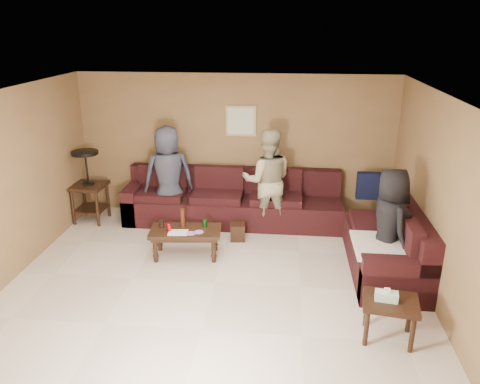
{
  "coord_description": "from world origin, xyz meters",
  "views": [
    {
      "loc": [
        0.89,
        -5.42,
        3.3
      ],
      "look_at": [
        0.25,
        0.85,
        1.0
      ],
      "focal_mm": 35.0,
      "sensor_mm": 36.0,
      "label": 1
    }
  ],
  "objects_px": {
    "end_table_left": "(89,185)",
    "person_right": "(389,226)",
    "sectional_sofa": "(279,218)",
    "person_left": "(169,176)",
    "person_middle": "(267,181)",
    "waste_bin": "(238,232)",
    "coffee_table": "(185,233)",
    "side_table_right": "(390,306)"
  },
  "relations": [
    {
      "from": "end_table_left",
      "to": "person_middle",
      "type": "xyz_separation_m",
      "value": [
        3.07,
        -0.05,
        0.2
      ]
    },
    {
      "from": "person_middle",
      "to": "person_right",
      "type": "bearing_deg",
      "value": 134.24
    },
    {
      "from": "coffee_table",
      "to": "waste_bin",
      "type": "distance_m",
      "value": 0.98
    },
    {
      "from": "sectional_sofa",
      "to": "person_left",
      "type": "relative_size",
      "value": 2.72
    },
    {
      "from": "person_left",
      "to": "person_middle",
      "type": "height_order",
      "value": "person_middle"
    },
    {
      "from": "waste_bin",
      "to": "person_middle",
      "type": "xyz_separation_m",
      "value": [
        0.44,
        0.47,
        0.72
      ]
    },
    {
      "from": "end_table_left",
      "to": "waste_bin",
      "type": "height_order",
      "value": "end_table_left"
    },
    {
      "from": "sectional_sofa",
      "to": "side_table_right",
      "type": "distance_m",
      "value": 2.78
    },
    {
      "from": "person_left",
      "to": "waste_bin",
      "type": "bearing_deg",
      "value": 135.4
    },
    {
      "from": "coffee_table",
      "to": "end_table_left",
      "type": "xyz_separation_m",
      "value": [
        -1.93,
        1.15,
        0.29
      ]
    },
    {
      "from": "sectional_sofa",
      "to": "end_table_left",
      "type": "bearing_deg",
      "value": 173.89
    },
    {
      "from": "sectional_sofa",
      "to": "waste_bin",
      "type": "xyz_separation_m",
      "value": [
        -0.65,
        -0.16,
        -0.19
      ]
    },
    {
      "from": "waste_bin",
      "to": "person_right",
      "type": "xyz_separation_m",
      "value": [
        2.11,
        -0.99,
        0.64
      ]
    },
    {
      "from": "person_left",
      "to": "person_middle",
      "type": "xyz_separation_m",
      "value": [
        1.67,
        -0.09,
        0.01
      ]
    },
    {
      "from": "end_table_left",
      "to": "side_table_right",
      "type": "xyz_separation_m",
      "value": [
        4.54,
        -2.83,
        -0.24
      ]
    },
    {
      "from": "end_table_left",
      "to": "coffee_table",
      "type": "bearing_deg",
      "value": -30.77
    },
    {
      "from": "person_middle",
      "to": "person_right",
      "type": "distance_m",
      "value": 2.22
    },
    {
      "from": "waste_bin",
      "to": "person_right",
      "type": "bearing_deg",
      "value": -25.21
    },
    {
      "from": "end_table_left",
      "to": "side_table_right",
      "type": "relative_size",
      "value": 1.95
    },
    {
      "from": "person_middle",
      "to": "coffee_table",
      "type": "bearing_deg",
      "value": 39.21
    },
    {
      "from": "person_left",
      "to": "coffee_table",
      "type": "bearing_deg",
      "value": 93.52
    },
    {
      "from": "sectional_sofa",
      "to": "person_middle",
      "type": "xyz_separation_m",
      "value": [
        -0.22,
        0.31,
        0.53
      ]
    },
    {
      "from": "end_table_left",
      "to": "person_right",
      "type": "distance_m",
      "value": 4.98
    },
    {
      "from": "end_table_left",
      "to": "waste_bin",
      "type": "xyz_separation_m",
      "value": [
        2.64,
        -0.52,
        -0.52
      ]
    },
    {
      "from": "end_table_left",
      "to": "person_right",
      "type": "bearing_deg",
      "value": -17.63
    },
    {
      "from": "end_table_left",
      "to": "waste_bin",
      "type": "bearing_deg",
      "value": -11.07
    },
    {
      "from": "end_table_left",
      "to": "sectional_sofa",
      "type": "bearing_deg",
      "value": -6.11
    },
    {
      "from": "sectional_sofa",
      "to": "person_left",
      "type": "height_order",
      "value": "person_left"
    },
    {
      "from": "coffee_table",
      "to": "person_middle",
      "type": "distance_m",
      "value": 1.66
    },
    {
      "from": "person_right",
      "to": "side_table_right",
      "type": "bearing_deg",
      "value": 155.4
    },
    {
      "from": "person_right",
      "to": "person_middle",
      "type": "bearing_deg",
      "value": 33.17
    },
    {
      "from": "coffee_table",
      "to": "sectional_sofa",
      "type": "bearing_deg",
      "value": 30.26
    },
    {
      "from": "side_table_right",
      "to": "person_middle",
      "type": "bearing_deg",
      "value": 117.72
    },
    {
      "from": "waste_bin",
      "to": "person_middle",
      "type": "bearing_deg",
      "value": 47.15
    },
    {
      "from": "side_table_right",
      "to": "waste_bin",
      "type": "xyz_separation_m",
      "value": [
        -1.9,
        2.32,
        -0.28
      ]
    },
    {
      "from": "waste_bin",
      "to": "person_left",
      "type": "bearing_deg",
      "value": 155.55
    },
    {
      "from": "person_middle",
      "to": "person_left",
      "type": "bearing_deg",
      "value": -7.76
    },
    {
      "from": "end_table_left",
      "to": "person_left",
      "type": "xyz_separation_m",
      "value": [
        1.4,
        0.04,
        0.19
      ]
    },
    {
      "from": "person_left",
      "to": "person_middle",
      "type": "relative_size",
      "value": 0.99
    },
    {
      "from": "person_middle",
      "to": "waste_bin",
      "type": "bearing_deg",
      "value": 42.55
    },
    {
      "from": "end_table_left",
      "to": "person_middle",
      "type": "bearing_deg",
      "value": -0.88
    },
    {
      "from": "person_left",
      "to": "person_right",
      "type": "bearing_deg",
      "value": 134.92
    }
  ]
}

